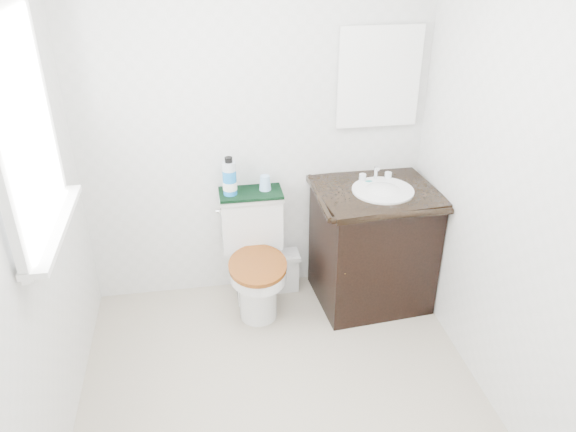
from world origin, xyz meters
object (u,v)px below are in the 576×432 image
object	(u,v)px
trash_bin	(285,270)
mouthwash_bottle	(229,178)
toilet	(255,260)
cup	(265,183)
vanity	(373,243)

from	to	relation	value
trash_bin	mouthwash_bottle	world-z (taller)	mouthwash_bottle
toilet	mouthwash_bottle	size ratio (longest dim) A/B	3.04
toilet	mouthwash_bottle	world-z (taller)	mouthwash_bottle
toilet	cup	distance (m)	0.52
vanity	trash_bin	xyz separation A→B (m)	(-0.55, 0.20, -0.29)
cup	toilet	bearing A→B (deg)	-124.97
trash_bin	mouthwash_bottle	size ratio (longest dim) A/B	1.14
toilet	trash_bin	distance (m)	0.32
mouthwash_bottle	cup	world-z (taller)	mouthwash_bottle
toilet	trash_bin	world-z (taller)	toilet
trash_bin	cup	xyz separation A→B (m)	(-0.13, 0.01, 0.68)
mouthwash_bottle	toilet	bearing A→B (deg)	-39.97
vanity	cup	xyz separation A→B (m)	(-0.68, 0.20, 0.39)
vanity	trash_bin	world-z (taller)	vanity
cup	mouthwash_bottle	bearing A→B (deg)	-172.75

